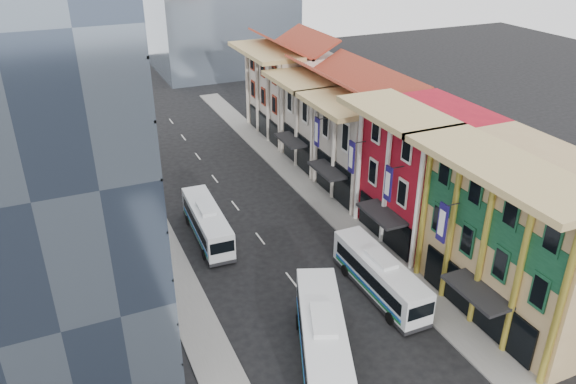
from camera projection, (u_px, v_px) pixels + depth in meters
name	position (u px, v px, depth m)	size (l,w,h in m)	color
sidewalk_right	(342.00, 219.00, 54.32)	(3.00, 90.00, 0.15)	slate
sidewalk_left	(168.00, 259.00, 48.18)	(3.00, 90.00, 0.15)	slate
shophouse_tan	(529.00, 239.00, 39.74)	(8.00, 14.00, 12.00)	tan
shophouse_red	(427.00, 174.00, 49.56)	(8.00, 10.00, 12.00)	#A81322
shophouse_cream_near	(370.00, 147.00, 57.77)	(8.00, 9.00, 10.00)	beige
shophouse_cream_mid	(329.00, 121.00, 65.13)	(8.00, 9.00, 10.00)	beige
shophouse_cream_far	(292.00, 93.00, 73.50)	(8.00, 12.00, 11.00)	beige
office_tower	(25.00, 117.00, 35.97)	(12.00, 26.00, 30.00)	#364256
office_block_far	(47.00, 122.00, 58.73)	(10.00, 18.00, 14.00)	gray
bus_left_near	(323.00, 341.00, 36.26)	(2.82, 12.06, 3.87)	silver
bus_left_far	(207.00, 222.00, 50.65)	(2.40, 10.25, 3.29)	silver
bus_right	(380.00, 275.00, 43.20)	(2.48, 10.59, 3.40)	white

